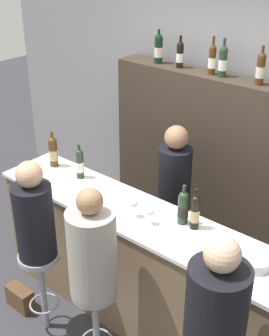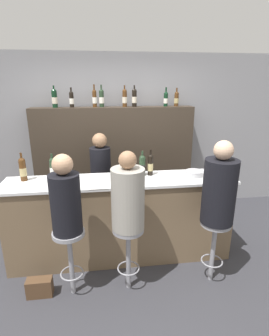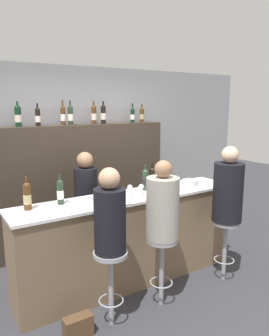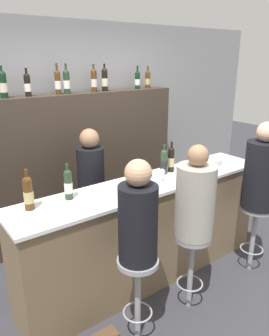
{
  "view_description": "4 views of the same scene",
  "coord_description": "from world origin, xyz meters",
  "px_view_note": "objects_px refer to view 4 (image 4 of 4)",
  "views": [
    {
      "loc": [
        1.83,
        -2.0,
        2.96
      ],
      "look_at": [
        -0.0,
        0.16,
        1.48
      ],
      "focal_mm": 50.0,
      "sensor_mm": 36.0,
      "label": 1
    },
    {
      "loc": [
        -0.21,
        -2.63,
        2.12
      ],
      "look_at": [
        0.18,
        0.34,
        1.16
      ],
      "focal_mm": 28.0,
      "sensor_mm": 36.0,
      "label": 2
    },
    {
      "loc": [
        -1.87,
        -2.78,
        2.07
      ],
      "look_at": [
        -0.01,
        0.16,
        1.38
      ],
      "focal_mm": 35.0,
      "sensor_mm": 36.0,
      "label": 3
    },
    {
      "loc": [
        -1.85,
        -1.98,
        2.18
      ],
      "look_at": [
        -0.23,
        0.19,
        1.26
      ],
      "focal_mm": 35.0,
      "sensor_mm": 36.0,
      "label": 4
    }
  ],
  "objects_px": {
    "wine_bottle_backbar_2": "(58,82)",
    "bar_stool_left": "(138,279)",
    "wine_glass_0": "(150,175)",
    "wine_bottle_counter_0": "(28,193)",
    "wine_bottle_backbar_7": "(148,79)",
    "wine_bottle_backbar_3": "(67,81)",
    "bar_stool_right": "(255,222)",
    "bartender": "(92,198)",
    "wine_bottle_counter_1": "(68,184)",
    "wine_bottle_backbar_5": "(105,79)",
    "wine_bottle_counter_3": "(171,159)",
    "guest_seated_right": "(262,172)",
    "wine_bottle_backbar_0": "(3,84)",
    "wine_glass_1": "(162,173)",
    "bar_stool_middle": "(192,253)",
    "wine_bottle_backbar_4": "(94,80)",
    "guest_seated_left": "(138,218)",
    "wine_bottle_counter_2": "(164,161)",
    "metal_bowl": "(212,162)",
    "wine_bottle_backbar_6": "(137,80)",
    "guest_seated_middle": "(195,199)"
  },
  "relations": [
    {
      "from": "bar_stool_left",
      "to": "bartender",
      "type": "xyz_separation_m",
      "value": [
        0.33,
        1.28,
        0.13
      ]
    },
    {
      "from": "wine_bottle_counter_3",
      "to": "wine_glass_0",
      "type": "bearing_deg",
      "value": -158.39
    },
    {
      "from": "wine_bottle_counter_3",
      "to": "guest_seated_right",
      "type": "bearing_deg",
      "value": -48.89
    },
    {
      "from": "wine_bottle_backbar_5",
      "to": "metal_bowl",
      "type": "bearing_deg",
      "value": -66.15
    },
    {
      "from": "wine_bottle_backbar_4",
      "to": "guest_seated_right",
      "type": "bearing_deg",
      "value": -67.11
    },
    {
      "from": "wine_bottle_backbar_7",
      "to": "guest_seated_middle",
      "type": "relative_size",
      "value": 0.36
    },
    {
      "from": "wine_bottle_backbar_7",
      "to": "guest_seated_right",
      "type": "xyz_separation_m",
      "value": [
        -0.05,
        -1.85,
        -0.78
      ]
    },
    {
      "from": "bar_stool_right",
      "to": "bartender",
      "type": "bearing_deg",
      "value": 132.95
    },
    {
      "from": "guest_seated_left",
      "to": "bar_stool_middle",
      "type": "xyz_separation_m",
      "value": [
        0.59,
        0.0,
        -0.53
      ]
    },
    {
      "from": "guest_seated_left",
      "to": "bartender",
      "type": "bearing_deg",
      "value": 75.33
    },
    {
      "from": "guest_seated_right",
      "to": "wine_bottle_counter_3",
      "type": "bearing_deg",
      "value": 131.11
    },
    {
      "from": "wine_bottle_backbar_5",
      "to": "bar_stool_right",
      "type": "height_order",
      "value": "wine_bottle_backbar_5"
    },
    {
      "from": "wine_bottle_counter_1",
      "to": "wine_bottle_backbar_4",
      "type": "relative_size",
      "value": 0.96
    },
    {
      "from": "wine_bottle_backbar_3",
      "to": "wine_glass_0",
      "type": "relative_size",
      "value": 2.33
    },
    {
      "from": "wine_glass_1",
      "to": "wine_bottle_backbar_4",
      "type": "bearing_deg",
      "value": 86.87
    },
    {
      "from": "wine_bottle_backbar_4",
      "to": "bartender",
      "type": "bearing_deg",
      "value": -125.73
    },
    {
      "from": "wine_bottle_counter_1",
      "to": "wine_bottle_backbar_7",
      "type": "relative_size",
      "value": 1.09
    },
    {
      "from": "wine_bottle_counter_1",
      "to": "metal_bowl",
      "type": "relative_size",
      "value": 1.46
    },
    {
      "from": "wine_bottle_backbar_3",
      "to": "metal_bowl",
      "type": "xyz_separation_m",
      "value": [
        1.07,
        -1.28,
        -0.83
      ]
    },
    {
      "from": "guest_seated_left",
      "to": "bartender",
      "type": "height_order",
      "value": "guest_seated_left"
    },
    {
      "from": "wine_bottle_counter_0",
      "to": "wine_bottle_backbar_7",
      "type": "relative_size",
      "value": 1.17
    },
    {
      "from": "guest_seated_right",
      "to": "wine_bottle_backbar_0",
      "type": "bearing_deg",
      "value": 134.8
    },
    {
      "from": "wine_bottle_counter_1",
      "to": "wine_bottle_backbar_3",
      "type": "bearing_deg",
      "value": 62.85
    },
    {
      "from": "wine_glass_0",
      "to": "guest_seated_left",
      "type": "height_order",
      "value": "guest_seated_left"
    },
    {
      "from": "wine_bottle_counter_0",
      "to": "wine_bottle_backbar_7",
      "type": "distance_m",
      "value": 2.53
    },
    {
      "from": "wine_bottle_backbar_2",
      "to": "bar_stool_left",
      "type": "bearing_deg",
      "value": -98.69
    },
    {
      "from": "wine_glass_0",
      "to": "bar_stool_left",
      "type": "distance_m",
      "value": 0.94
    },
    {
      "from": "metal_bowl",
      "to": "bar_stool_middle",
      "type": "distance_m",
      "value": 1.16
    },
    {
      "from": "bar_stool_middle",
      "to": "bartender",
      "type": "height_order",
      "value": "bartender"
    },
    {
      "from": "wine_bottle_backbar_4",
      "to": "wine_bottle_backbar_5",
      "type": "height_order",
      "value": "wine_bottle_backbar_5"
    },
    {
      "from": "wine_bottle_backbar_3",
      "to": "wine_bottle_backbar_2",
      "type": "bearing_deg",
      "value": 180.0
    },
    {
      "from": "bar_stool_left",
      "to": "wine_bottle_counter_1",
      "type": "bearing_deg",
      "value": 107.74
    },
    {
      "from": "wine_bottle_counter_0",
      "to": "wine_bottle_backbar_2",
      "type": "relative_size",
      "value": 0.99
    },
    {
      "from": "wine_glass_0",
      "to": "bartender",
      "type": "relative_size",
      "value": 0.1
    },
    {
      "from": "wine_bottle_counter_0",
      "to": "bar_stool_right",
      "type": "height_order",
      "value": "wine_bottle_counter_0"
    },
    {
      "from": "wine_bottle_backbar_5",
      "to": "bar_stool_right",
      "type": "distance_m",
      "value": 2.38
    },
    {
      "from": "bar_stool_middle",
      "to": "bar_stool_right",
      "type": "height_order",
      "value": "same"
    },
    {
      "from": "wine_bottle_backbar_6",
      "to": "metal_bowl",
      "type": "distance_m",
      "value": 1.52
    },
    {
      "from": "wine_bottle_backbar_2",
      "to": "wine_bottle_backbar_5",
      "type": "relative_size",
      "value": 1.04
    },
    {
      "from": "wine_bottle_backbar_5",
      "to": "wine_bottle_backbar_7",
      "type": "distance_m",
      "value": 0.68
    },
    {
      "from": "wine_bottle_backbar_3",
      "to": "wine_bottle_counter_2",
      "type": "bearing_deg",
      "value": -69.07
    },
    {
      "from": "guest_seated_middle",
      "to": "bartender",
      "type": "height_order",
      "value": "guest_seated_middle"
    },
    {
      "from": "bar_stool_middle",
      "to": "guest_seated_right",
      "type": "xyz_separation_m",
      "value": [
        0.93,
        0.0,
        0.55
      ]
    },
    {
      "from": "guest_seated_left",
      "to": "bar_stool_right",
      "type": "xyz_separation_m",
      "value": [
        1.53,
        0.0,
        -0.53
      ]
    },
    {
      "from": "wine_bottle_counter_3",
      "to": "bar_stool_left",
      "type": "height_order",
      "value": "wine_bottle_counter_3"
    },
    {
      "from": "wine_bottle_counter_0",
      "to": "wine_bottle_counter_1",
      "type": "relative_size",
      "value": 1.07
    },
    {
      "from": "wine_bottle_backbar_7",
      "to": "bartender",
      "type": "relative_size",
      "value": 0.19
    },
    {
      "from": "wine_bottle_backbar_6",
      "to": "guest_seated_right",
      "type": "distance_m",
      "value": 2.01
    },
    {
      "from": "wine_glass_1",
      "to": "bar_stool_middle",
      "type": "xyz_separation_m",
      "value": [
        -0.08,
        -0.5,
        -0.58
      ]
    },
    {
      "from": "metal_bowl",
      "to": "bar_stool_middle",
      "type": "height_order",
      "value": "metal_bowl"
    }
  ]
}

